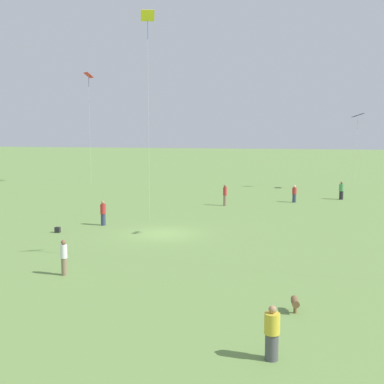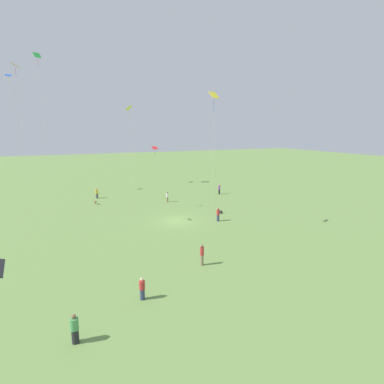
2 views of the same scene
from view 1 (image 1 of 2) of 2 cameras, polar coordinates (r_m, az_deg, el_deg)
The scene contains 12 objects.
ground_plane at distance 34.84m, azimuth -3.13°, elevation -4.48°, with size 240.00×240.00×0.00m, color #6B8E47.
person_0 at distance 46.58m, azimuth 3.53°, elevation -0.32°, with size 0.39×0.39×1.85m.
person_1 at distance 49.36m, azimuth 10.86°, elevation -0.19°, with size 0.44×0.44×1.59m.
person_2 at distance 38.06m, azimuth -9.46°, elevation -2.24°, with size 0.52×0.52×1.74m.
person_4 at distance 26.03m, azimuth -13.50°, elevation -6.78°, with size 0.39×0.39×1.70m.
person_5 at distance 52.25m, azimuth 15.65°, elevation 0.13°, with size 0.51×0.51×1.70m.
person_6 at distance 16.82m, azimuth 8.52°, elevation -14.71°, with size 0.67×0.67×1.70m.
kite_0 at distance 59.20m, azimuth 17.27°, elevation 7.67°, with size 1.28×1.23×8.19m.
kite_3 at distance 40.47m, azimuth -4.75°, elevation 17.33°, with size 0.97×1.13×15.17m.
kite_4 at distance 64.12m, azimuth -10.97°, elevation 11.73°, with size 1.29×1.31×12.96m.
dog_0 at distance 21.01m, azimuth 10.92°, elevation -11.45°, with size 0.75×0.33×0.58m.
picnic_bag_0 at distance 36.26m, azimuth -14.15°, elevation -3.93°, with size 0.28×0.33×0.37m.
Camera 1 is at (33.21, 7.78, 7.11)m, focal length 50.00 mm.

